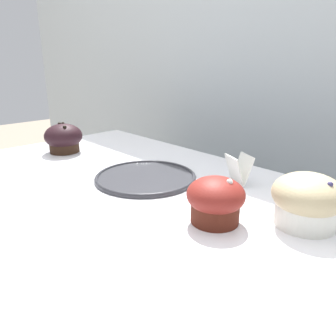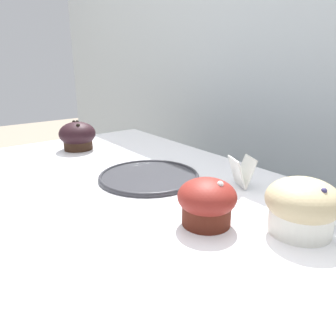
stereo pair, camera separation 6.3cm
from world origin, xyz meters
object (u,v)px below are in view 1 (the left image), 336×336
(serving_plate, at_px, (146,177))
(muffin_front_center, at_px, (216,200))
(muffin_back_left, at_px, (64,138))
(muffin_back_right, at_px, (307,200))

(serving_plate, bearing_deg, muffin_front_center, -10.96)
(muffin_back_left, relative_size, serving_plate, 0.47)
(muffin_front_center, distance_m, muffin_back_left, 0.54)
(muffin_back_left, bearing_deg, serving_plate, 4.78)
(muffin_front_center, distance_m, serving_plate, 0.23)
(muffin_back_left, distance_m, muffin_back_right, 0.65)
(muffin_back_left, height_order, muffin_back_right, muffin_back_right)
(muffin_front_center, relative_size, muffin_back_right, 0.85)
(muffin_back_left, bearing_deg, muffin_front_center, -1.77)
(muffin_back_right, height_order, serving_plate, muffin_back_right)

